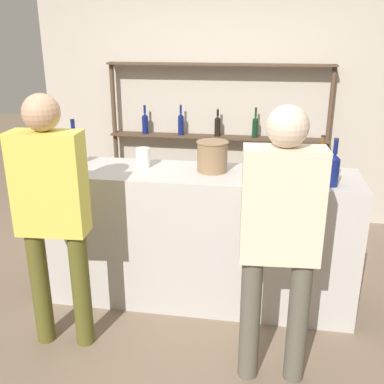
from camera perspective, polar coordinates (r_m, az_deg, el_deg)
name	(u,v)px	position (r m, az deg, el deg)	size (l,w,h in m)	color
ground_plane	(192,296)	(3.82, 0.00, -13.05)	(16.00, 16.00, 0.00)	#7A6651
bar_counter	(192,237)	(3.56, 0.00, -5.73)	(2.48, 0.59, 1.08)	#B7B2AD
back_wall	(220,95)	(5.14, 3.56, 12.16)	(4.08, 0.12, 2.80)	#B2A899
back_shelf	(218,118)	(4.99, 3.27, 9.39)	(2.42, 0.18, 1.76)	#4C3828
counter_bottle_0	(333,169)	(3.16, 17.52, 2.86)	(0.08, 0.08, 0.33)	#0F1956
counter_bottle_1	(75,147)	(3.64, -14.67, 5.55)	(0.08, 0.08, 0.36)	#0F1956
counter_bottle_2	(321,162)	(3.31, 16.03, 3.72)	(0.07, 0.07, 0.31)	brown
ice_bucket	(212,156)	(3.35, 2.59, 4.53)	(0.24, 0.24, 0.23)	#846647
cork_jar	(143,158)	(3.49, -6.22, 4.35)	(0.11, 0.11, 0.15)	silver
customer_right	(280,231)	(2.58, 11.13, -4.83)	(0.46, 0.23, 1.71)	#575347
customer_left	(52,206)	(2.98, -17.39, -1.74)	(0.46, 0.23, 1.73)	brown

